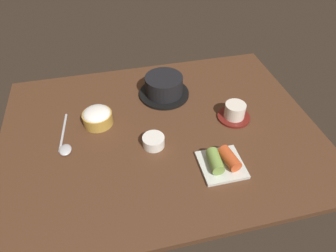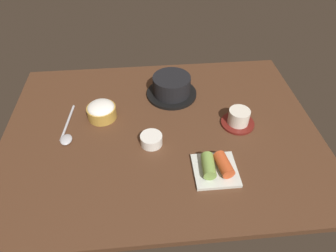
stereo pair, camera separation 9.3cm
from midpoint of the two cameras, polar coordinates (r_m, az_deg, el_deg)
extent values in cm
cube|color=#4C2D1C|center=(96.83, 1.45, -1.13)|extent=(100.00, 76.00, 2.00)
cylinder|color=black|center=(109.79, 3.11, 6.09)|extent=(18.12, 18.12, 1.03)
cylinder|color=black|center=(107.55, 3.18, 7.70)|extent=(13.48, 13.48, 6.55)
cylinder|color=#D15619|center=(105.86, 3.25, 9.02)|extent=(11.86, 11.86, 0.60)
cylinder|color=#B78C38|center=(100.55, -9.93, 2.46)|extent=(9.56, 9.56, 4.12)
ellipsoid|color=white|center=(99.24, -10.07, 3.36)|extent=(8.79, 8.79, 3.34)
cylinder|color=maroon|center=(101.42, 15.64, 0.47)|extent=(10.81, 10.81, 0.80)
cylinder|color=silver|center=(99.60, 15.94, 1.67)|extent=(6.77, 6.77, 4.85)
cylinder|color=#C6D18C|center=(98.26, 16.17, 2.59)|extent=(5.76, 5.76, 0.40)
cylinder|color=white|center=(90.38, -0.26, -2.78)|extent=(6.70, 6.70, 3.29)
cylinder|color=brown|center=(89.41, -0.26, -2.18)|extent=(5.49, 5.49, 0.50)
cube|color=silver|center=(86.02, 12.08, -8.40)|extent=(12.20, 12.20, 1.00)
cylinder|color=#7A9E47|center=(83.74, 10.89, -7.58)|extent=(4.01, 7.53, 3.54)
cylinder|color=#C64C23|center=(84.89, 13.69, -7.29)|extent=(4.74, 7.82, 3.54)
cylinder|color=#B7B7BC|center=(101.84, -16.13, 0.56)|extent=(2.51, 16.71, 0.80)
ellipsoid|color=#B7B7BC|center=(95.53, -16.22, -2.62)|extent=(3.60, 4.68, 1.26)
camera|label=1|loc=(0.05, -87.13, 2.68)|focal=32.02mm
camera|label=2|loc=(0.05, 92.87, -2.68)|focal=32.02mm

